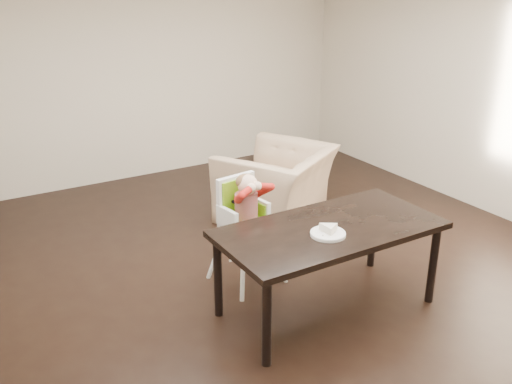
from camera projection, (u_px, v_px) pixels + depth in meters
ground at (284, 288)px, 5.08m from camera, size 7.00×7.00×0.00m
room_walls at (288, 80)px, 4.40m from camera, size 6.02×7.02×2.71m
dining_table at (330, 235)px, 4.55m from camera, size 1.80×0.90×0.75m
high_chair at (245, 206)px, 4.97m from camera, size 0.49×0.49×1.03m
plate at (328, 232)px, 4.37m from camera, size 0.30×0.30×0.08m
armchair at (277, 172)px, 6.40m from camera, size 1.43×1.28×1.05m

